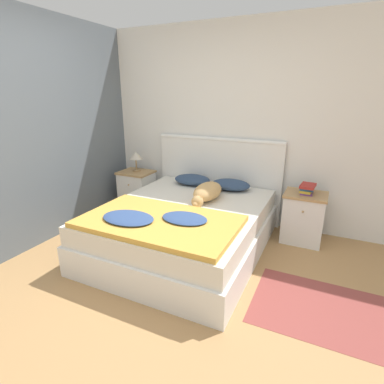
% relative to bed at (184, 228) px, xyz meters
% --- Properties ---
extents(ground_plane, '(16.00, 16.00, 0.00)m').
position_rel_bed_xyz_m(ground_plane, '(-0.00, -1.02, -0.26)').
color(ground_plane, tan).
extents(wall_back, '(9.00, 0.06, 2.55)m').
position_rel_bed_xyz_m(wall_back, '(-0.00, 1.11, 1.02)').
color(wall_back, white).
rests_on(wall_back, ground_plane).
extents(wall_side_left, '(0.06, 3.10, 2.55)m').
position_rel_bed_xyz_m(wall_side_left, '(-1.62, 0.03, 1.02)').
color(wall_side_left, slate).
rests_on(wall_side_left, ground_plane).
extents(bed, '(1.67, 2.02, 0.52)m').
position_rel_bed_xyz_m(bed, '(0.00, 0.00, 0.00)').
color(bed, white).
rests_on(bed, ground_plane).
extents(headboard, '(1.75, 0.06, 1.14)m').
position_rel_bed_xyz_m(headboard, '(0.00, 1.03, 0.33)').
color(headboard, white).
rests_on(headboard, ground_plane).
extents(nightstand_left, '(0.47, 0.41, 0.60)m').
position_rel_bed_xyz_m(nightstand_left, '(-1.18, 0.77, 0.04)').
color(nightstand_left, white).
rests_on(nightstand_left, ground_plane).
extents(nightstand_right, '(0.47, 0.41, 0.60)m').
position_rel_bed_xyz_m(nightstand_right, '(1.18, 0.77, 0.04)').
color(nightstand_right, white).
rests_on(nightstand_right, ground_plane).
extents(pillow_left, '(0.50, 0.35, 0.12)m').
position_rel_bed_xyz_m(pillow_left, '(-0.27, 0.79, 0.33)').
color(pillow_left, navy).
rests_on(pillow_left, bed).
extents(pillow_right, '(0.50, 0.35, 0.12)m').
position_rel_bed_xyz_m(pillow_right, '(0.27, 0.79, 0.33)').
color(pillow_right, navy).
rests_on(pillow_right, bed).
extents(quilt, '(1.48, 0.89, 0.09)m').
position_rel_bed_xyz_m(quilt, '(-0.01, -0.53, 0.30)').
color(quilt, gold).
rests_on(quilt, bed).
extents(dog, '(0.28, 0.72, 0.19)m').
position_rel_bed_xyz_m(dog, '(0.15, 0.30, 0.35)').
color(dog, tan).
rests_on(dog, bed).
extents(book_stack, '(0.17, 0.24, 0.10)m').
position_rel_bed_xyz_m(book_stack, '(1.19, 0.79, 0.40)').
color(book_stack, '#703D7F').
rests_on(book_stack, nightstand_right).
extents(table_lamp, '(0.20, 0.20, 0.29)m').
position_rel_bed_xyz_m(table_lamp, '(-1.18, 0.79, 0.57)').
color(table_lamp, '#9E7A4C').
rests_on(table_lamp, nightstand_left).
extents(rug, '(1.16, 0.83, 0.00)m').
position_rel_bed_xyz_m(rug, '(1.51, -0.43, -0.25)').
color(rug, '#93423D').
rests_on(rug, ground_plane).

